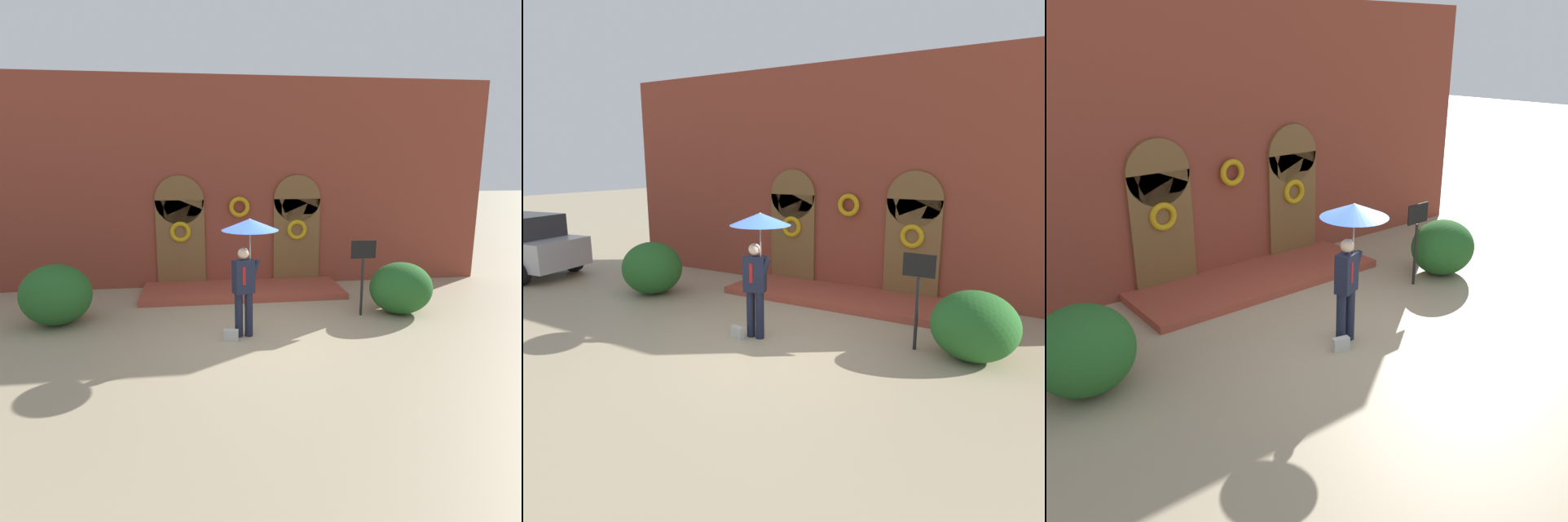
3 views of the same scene
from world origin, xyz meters
The scene contains 7 objects.
ground_plane centered at (0.00, 0.00, 0.00)m, with size 80.00×80.00×0.00m, color tan.
building_facade centered at (0.00, 4.15, 2.68)m, with size 14.00×2.30×5.60m.
person_with_umbrella centered at (-0.16, 0.04, 1.91)m, with size 1.10×1.10×2.36m.
handbag centered at (-0.53, -0.16, 0.11)m, with size 0.28×0.12×0.22m, color #B7B7B2.
sign_post centered at (2.50, 0.96, 1.16)m, with size 0.56×0.06×1.72m.
shrub_left centered at (-4.15, 1.27, 0.65)m, with size 1.48×1.45×1.30m, color #235B23.
shrub_right centered at (3.44, 1.01, 0.59)m, with size 1.42×1.27×1.18m, color #235B23.
Camera 3 is at (-6.19, -6.34, 4.71)m, focal length 40.00 mm.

